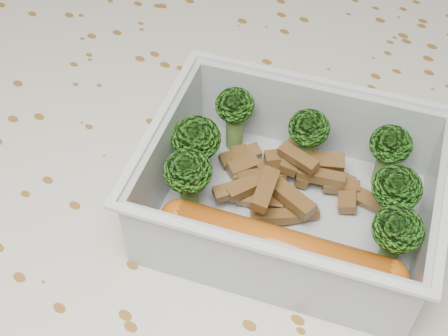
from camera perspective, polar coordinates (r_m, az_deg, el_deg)
The scene contains 6 objects.
dining_table at distance 0.53m, azimuth 0.13°, elevation -7.45°, with size 1.40×0.90×0.75m.
tablecloth at distance 0.49m, azimuth 0.14°, elevation -4.23°, with size 1.46×0.96×0.19m.
lunch_container at distance 0.42m, azimuth 6.06°, elevation -2.67°, with size 0.23×0.20×0.07m.
broccoli_florets at distance 0.42m, azimuth 6.47°, elevation 0.50°, with size 0.18×0.13×0.05m.
meat_pile at distance 0.44m, azimuth 5.52°, elevation -0.95°, with size 0.12×0.08×0.03m.
sausage at distance 0.40m, azimuth 5.16°, elevation -7.21°, with size 0.16×0.07×0.03m.
Camera 1 is at (0.17, -0.23, 1.11)m, focal length 50.00 mm.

